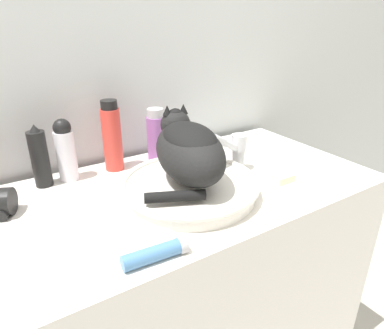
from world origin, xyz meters
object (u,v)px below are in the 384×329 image
object	(u,v)px
lotion_bottle_white	(65,150)
shampoo_bottle_tall	(112,137)
cat	(188,148)
mouthwash_bottle	(156,135)
hairspray_can_black	(40,158)
faucet	(236,150)
cream_tube	(156,253)
soap_bar	(282,178)

from	to	relation	value
lotion_bottle_white	shampoo_bottle_tall	xyz separation A→B (m)	(0.15, 0.00, 0.02)
cat	lotion_bottle_white	size ratio (longest dim) A/B	1.67
mouthwash_bottle	shampoo_bottle_tall	bearing A→B (deg)	180.00
hairspray_can_black	lotion_bottle_white	distance (m)	0.08
faucet	mouthwash_bottle	size ratio (longest dim) A/B	0.85
hairspray_can_black	shampoo_bottle_tall	size ratio (longest dim) A/B	0.82
cat	cream_tube	bearing A→B (deg)	146.97
hairspray_can_black	mouthwash_bottle	distance (m)	0.39
faucet	soap_bar	size ratio (longest dim) A/B	2.45
hairspray_can_black	mouthwash_bottle	bearing A→B (deg)	-0.00
lotion_bottle_white	soap_bar	world-z (taller)	lotion_bottle_white
hairspray_can_black	cream_tube	distance (m)	0.52
mouthwash_bottle	cat	bearing A→B (deg)	-98.76
cat	soap_bar	distance (m)	0.33
cream_tube	lotion_bottle_white	bearing A→B (deg)	96.24
faucet	soap_bar	xyz separation A→B (m)	(0.08, -0.14, -0.07)
shampoo_bottle_tall	cream_tube	world-z (taller)	shampoo_bottle_tall
lotion_bottle_white	cream_tube	distance (m)	0.51
lotion_bottle_white	hairspray_can_black	bearing A→B (deg)	180.00
lotion_bottle_white	cat	bearing A→B (deg)	-46.73
shampoo_bottle_tall	cream_tube	xyz separation A→B (m)	(-0.10, -0.50, -0.10)
mouthwash_bottle	soap_bar	size ratio (longest dim) A/B	2.87
shampoo_bottle_tall	mouthwash_bottle	bearing A→B (deg)	0.00
hairspray_can_black	cream_tube	world-z (taller)	hairspray_can_black
hairspray_can_black	shampoo_bottle_tall	distance (m)	0.23
shampoo_bottle_tall	lotion_bottle_white	bearing A→B (deg)	-180.00
lotion_bottle_white	shampoo_bottle_tall	distance (m)	0.15
hairspray_can_black	soap_bar	distance (m)	0.74
faucet	soap_bar	distance (m)	0.17
cat	faucet	world-z (taller)	cat
shampoo_bottle_tall	cream_tube	size ratio (longest dim) A/B	1.60
soap_bar	cat	bearing A→B (deg)	162.91
faucet	shampoo_bottle_tall	size ratio (longest dim) A/B	0.68
mouthwash_bottle	cream_tube	world-z (taller)	mouthwash_bottle
faucet	mouthwash_bottle	bearing A→B (deg)	-69.19
cat	faucet	bearing A→B (deg)	-65.17
lotion_bottle_white	mouthwash_bottle	distance (m)	0.31
faucet	cat	bearing A→B (deg)	-2.10
mouthwash_bottle	hairspray_can_black	bearing A→B (deg)	180.00
hairspray_can_black	mouthwash_bottle	xyz separation A→B (m)	(0.39, -0.00, -0.00)
cat	hairspray_can_black	world-z (taller)	cat
shampoo_bottle_tall	soap_bar	size ratio (longest dim) A/B	3.63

